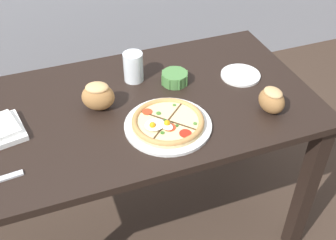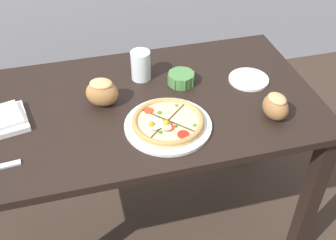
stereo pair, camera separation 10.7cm
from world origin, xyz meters
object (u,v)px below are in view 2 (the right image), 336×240
object	(u,v)px
water_glass	(141,67)
bread_piece_near	(102,92)
dining_table	(132,126)
side_saucer	(249,79)
bread_piece_mid	(276,106)
ramekin_bowl	(181,78)
pizza	(168,123)

from	to	relation	value
water_glass	bread_piece_near	bearing A→B (deg)	-142.22
dining_table	side_saucer	xyz separation A→B (m)	(0.48, 0.03, 0.11)
bread_piece_mid	ramekin_bowl	bearing A→B (deg)	132.53
bread_piece_near	ramekin_bowl	bearing A→B (deg)	9.88
side_saucer	water_glass	bearing A→B (deg)	162.88
bread_piece_mid	dining_table	bearing A→B (deg)	156.89
bread_piece_near	side_saucer	distance (m)	0.58
dining_table	pizza	size ratio (longest dim) A/B	4.62
dining_table	ramekin_bowl	world-z (taller)	ramekin_bowl
side_saucer	bread_piece_near	bearing A→B (deg)	-179.32
bread_piece_mid	pizza	bearing A→B (deg)	173.31
dining_table	water_glass	xyz separation A→B (m)	(0.07, 0.16, 0.16)
bread_piece_near	dining_table	bearing A→B (deg)	-14.46
pizza	side_saucer	distance (m)	0.43
dining_table	pizza	xyz separation A→B (m)	(0.10, -0.16, 0.13)
ramekin_bowl	bread_piece_mid	world-z (taller)	bread_piece_mid
bread_piece_near	side_saucer	bearing A→B (deg)	0.68
pizza	ramekin_bowl	distance (m)	0.27
water_glass	side_saucer	xyz separation A→B (m)	(0.41, -0.13, -0.05)
pizza	bread_piece_mid	size ratio (longest dim) A/B	2.54
dining_table	bread_piece_near	size ratio (longest dim) A/B	9.81
bread_piece_mid	water_glass	world-z (taller)	water_glass
pizza	ramekin_bowl	world-z (taller)	pizza
dining_table	water_glass	world-z (taller)	water_glass
ramekin_bowl	water_glass	xyz separation A→B (m)	(-0.14, 0.08, 0.03)
pizza	bread_piece_near	bearing A→B (deg)	136.93
pizza	side_saucer	bearing A→B (deg)	26.59
dining_table	pizza	bearing A→B (deg)	-57.84
pizza	bread_piece_mid	bearing A→B (deg)	-6.69
pizza	ramekin_bowl	xyz separation A→B (m)	(0.12, 0.24, 0.01)
ramekin_bowl	side_saucer	size ratio (longest dim) A/B	0.69
dining_table	bread_piece_near	world-z (taller)	bread_piece_near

